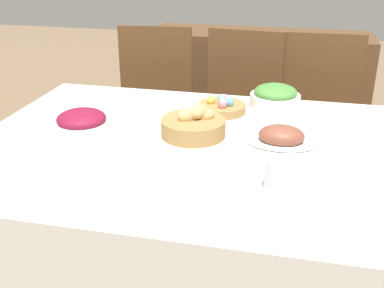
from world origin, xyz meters
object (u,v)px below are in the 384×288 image
at_px(chair_far_center, 238,120).
at_px(egg_basket, 222,106).
at_px(dinner_plate, 183,205).
at_px(ham_platter, 281,137).
at_px(beet_salad_bowl, 82,124).
at_px(fork, 133,199).
at_px(knife, 236,212).
at_px(drinking_cup, 278,177).
at_px(chair_far_left, 154,113).
at_px(butter_dish, 118,165).
at_px(bread_basket, 194,125).
at_px(green_salad_bowl, 275,97).
at_px(sideboard, 257,96).
at_px(chair_far_right, 318,127).
at_px(spoon, 247,213).

xyz_separation_m(chair_far_center, egg_basket, (-0.00, -0.57, 0.28)).
distance_m(egg_basket, dinner_plate, 0.78).
distance_m(ham_platter, beet_salad_bowl, 0.73).
bearing_deg(fork, dinner_plate, 0.13).
relative_size(knife, drinking_cup, 1.87).
xyz_separation_m(ham_platter, knife, (-0.09, -0.50, -0.02)).
xyz_separation_m(chair_far_left, fork, (0.36, -1.36, 0.26)).
height_order(beet_salad_bowl, butter_dish, beet_salad_bowl).
distance_m(dinner_plate, drinking_cup, 0.30).
relative_size(chair_far_center, drinking_cup, 10.86).
xyz_separation_m(beet_salad_bowl, knife, (0.64, -0.40, -0.05)).
bearing_deg(bread_basket, green_salad_bowl, 53.93).
bearing_deg(chair_far_center, ham_platter, -67.31).
distance_m(sideboard, drinking_cup, 2.00).
height_order(beet_salad_bowl, green_salad_bowl, green_salad_bowl).
relative_size(bread_basket, egg_basket, 1.19).
bearing_deg(chair_far_center, sideboard, 92.66).
relative_size(green_salad_bowl, fork, 1.25).
height_order(chair_far_left, drinking_cup, chair_far_left).
distance_m(chair_far_right, beet_salad_bowl, 1.34).
height_order(bread_basket, spoon, bread_basket).
xyz_separation_m(chair_far_right, green_salad_bowl, (-0.21, -0.47, 0.30)).
bearing_deg(knife, ham_platter, 79.80).
bearing_deg(chair_far_left, fork, -81.82).
xyz_separation_m(dinner_plate, knife, (0.15, 0.00, -0.00)).
height_order(bread_basket, ham_platter, bread_basket).
bearing_deg(chair_far_left, bread_basket, -70.01).
xyz_separation_m(chair_far_left, ham_platter, (0.75, -0.85, 0.28)).
xyz_separation_m(egg_basket, green_salad_bowl, (0.21, 0.10, 0.02)).
xyz_separation_m(chair_far_left, spoon, (0.69, -1.36, 0.26)).
bearing_deg(ham_platter, green_salad_bowl, 97.35).
bearing_deg(drinking_cup, chair_far_right, 82.67).
bearing_deg(egg_basket, bread_basket, -102.39).
relative_size(spoon, drinking_cup, 1.87).
relative_size(chair_far_left, butter_dish, 8.69).
bearing_deg(chair_far_center, green_salad_bowl, -60.07).
distance_m(beet_salad_bowl, dinner_plate, 0.63).
height_order(egg_basket, knife, egg_basket).
xyz_separation_m(egg_basket, spoon, (0.20, -0.78, -0.02)).
relative_size(chair_far_center, sideboard, 0.69).
xyz_separation_m(green_salad_bowl, knife, (-0.04, -0.89, -0.05)).
distance_m(chair_far_center, egg_basket, 0.64).
bearing_deg(beet_salad_bowl, green_salad_bowl, 35.33).
bearing_deg(chair_far_left, green_salad_bowl, -40.60).
bearing_deg(butter_dish, sideboard, 81.86).
bearing_deg(fork, chair_far_left, 105.05).
distance_m(chair_far_center, chair_far_left, 0.49).
bearing_deg(beet_salad_bowl, knife, -32.49).
xyz_separation_m(chair_far_center, green_salad_bowl, (0.21, -0.47, 0.30)).
distance_m(bread_basket, spoon, 0.57).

